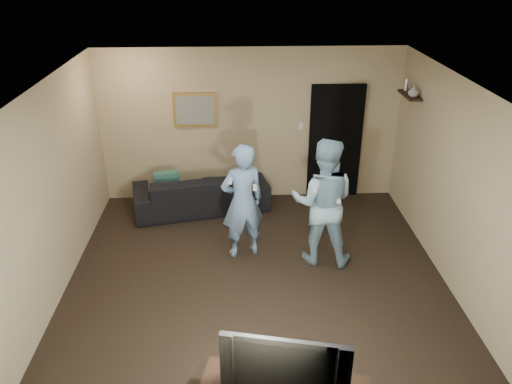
{
  "coord_description": "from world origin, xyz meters",
  "views": [
    {
      "loc": [
        -0.25,
        -5.47,
        4.0
      ],
      "look_at": [
        0.0,
        0.3,
        1.15
      ],
      "focal_mm": 35.0,
      "sensor_mm": 36.0,
      "label": 1
    }
  ],
  "objects_px": {
    "sofa": "(201,191)",
    "wii_player_left": "(243,201)",
    "wii_player_right": "(323,202)",
    "television": "(286,360)"
  },
  "relations": [
    {
      "from": "sofa",
      "to": "wii_player_left",
      "type": "distance_m",
      "value": 1.64
    },
    {
      "from": "wii_player_left",
      "to": "wii_player_right",
      "type": "xyz_separation_m",
      "value": [
        1.08,
        -0.19,
        0.06
      ]
    },
    {
      "from": "wii_player_left",
      "to": "wii_player_right",
      "type": "distance_m",
      "value": 1.1
    },
    {
      "from": "television",
      "to": "wii_player_left",
      "type": "distance_m",
      "value": 2.96
    },
    {
      "from": "sofa",
      "to": "wii_player_left",
      "type": "relative_size",
      "value": 1.32
    },
    {
      "from": "television",
      "to": "wii_player_left",
      "type": "bearing_deg",
      "value": 108.3
    },
    {
      "from": "sofa",
      "to": "wii_player_left",
      "type": "bearing_deg",
      "value": 104.02
    },
    {
      "from": "wii_player_left",
      "to": "sofa",
      "type": "bearing_deg",
      "value": 115.58
    },
    {
      "from": "wii_player_left",
      "to": "wii_player_right",
      "type": "height_order",
      "value": "wii_player_right"
    },
    {
      "from": "sofa",
      "to": "television",
      "type": "xyz_separation_m",
      "value": [
        0.99,
        -4.35,
        0.51
      ]
    }
  ]
}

